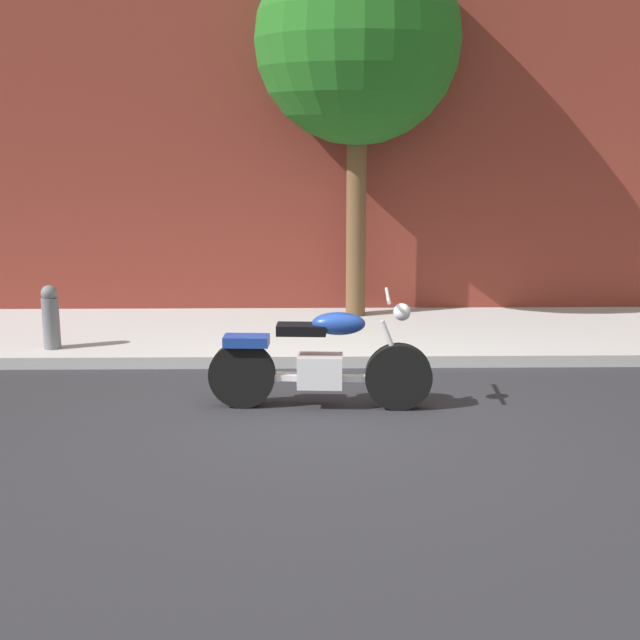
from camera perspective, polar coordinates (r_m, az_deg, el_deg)
The scene contains 6 objects.
ground_plane at distance 8.33m, azimuth -0.23°, elevation -6.36°, with size 60.00×60.00×0.00m, color #28282D.
sidewalk at distance 11.25m, azimuth -0.42°, elevation -0.98°, with size 25.03×2.76×0.14m, color #B1B1B1.
building_facade at distance 12.65m, azimuth -0.53°, elevation 19.37°, with size 25.03×0.50×8.41m, color maroon.
motorcycle at distance 8.44m, azimuth -0.01°, elevation -2.84°, with size 2.20×0.70×1.15m.
street_tree at distance 11.91m, azimuth 2.51°, elevation 17.90°, with size 2.73×2.73×5.21m.
fire_hydrant at distance 10.69m, azimuth -17.37°, elevation -0.15°, with size 0.20×0.20×0.91m.
Camera 1 is at (-0.10, -7.88, 2.70)m, focal length 48.36 mm.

